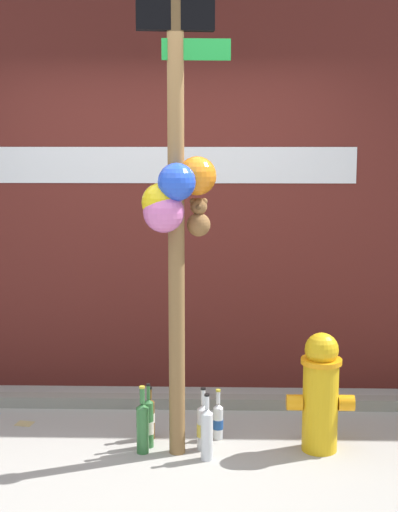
% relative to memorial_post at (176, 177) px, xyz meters
% --- Properties ---
extents(ground_plane, '(14.00, 14.00, 0.00)m').
position_rel_memorial_post_xyz_m(ground_plane, '(-0.14, -0.33, -1.69)').
color(ground_plane, '#9E9B93').
extents(building_wall, '(10.00, 0.21, 3.30)m').
position_rel_memorial_post_xyz_m(building_wall, '(-0.14, 1.35, -0.04)').
color(building_wall, '#561E19').
rests_on(building_wall, ground_plane).
extents(curb_strip, '(8.00, 0.12, 0.08)m').
position_rel_memorial_post_xyz_m(curb_strip, '(-0.14, 0.82, -1.65)').
color(curb_strip, gray).
rests_on(curb_strip, ground_plane).
extents(memorial_post, '(0.54, 0.35, 2.86)m').
position_rel_memorial_post_xyz_m(memorial_post, '(0.00, 0.00, 0.00)').
color(memorial_post, olive).
rests_on(memorial_post, ground_plane).
extents(fire_hydrant, '(0.41, 0.25, 0.74)m').
position_rel_memorial_post_xyz_m(fire_hydrant, '(0.87, 0.10, -1.31)').
color(fire_hydrant, gold).
rests_on(fire_hydrant, ground_plane).
extents(bottle_0, '(0.08, 0.08, 0.40)m').
position_rel_memorial_post_xyz_m(bottle_0, '(0.15, 0.09, -1.54)').
color(bottle_0, silver).
rests_on(bottle_0, ground_plane).
extents(bottle_1, '(0.07, 0.07, 0.41)m').
position_rel_memorial_post_xyz_m(bottle_1, '(0.18, -0.06, -1.52)').
color(bottle_1, silver).
rests_on(bottle_1, ground_plane).
extents(bottle_2, '(0.08, 0.08, 0.42)m').
position_rel_memorial_post_xyz_m(bottle_2, '(-0.21, 0.02, -1.52)').
color(bottle_2, '#337038').
rests_on(bottle_2, ground_plane).
extents(bottle_3, '(0.07, 0.07, 0.34)m').
position_rel_memorial_post_xyz_m(bottle_3, '(-0.19, 0.24, -1.54)').
color(bottle_3, brown).
rests_on(bottle_3, ground_plane).
extents(bottle_4, '(0.07, 0.07, 0.33)m').
position_rel_memorial_post_xyz_m(bottle_4, '(0.25, 0.26, -1.57)').
color(bottle_4, silver).
rests_on(bottle_4, ground_plane).
extents(bottle_5, '(0.06, 0.06, 0.41)m').
position_rel_memorial_post_xyz_m(bottle_5, '(-0.19, 0.11, -1.53)').
color(bottle_5, '#337038').
rests_on(bottle_5, ground_plane).
extents(litter_0, '(0.13, 0.11, 0.01)m').
position_rel_memorial_post_xyz_m(litter_0, '(-1.06, 0.47, -1.69)').
color(litter_0, tan).
rests_on(litter_0, ground_plane).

